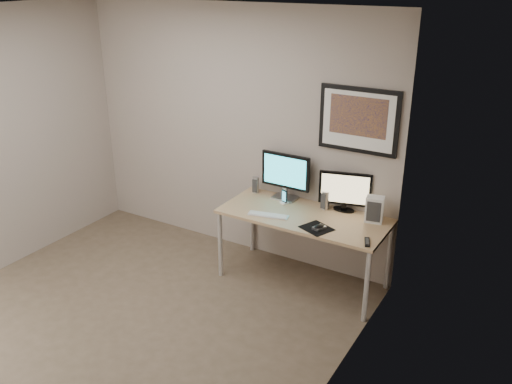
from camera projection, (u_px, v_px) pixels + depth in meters
floor at (133, 321)px, 4.80m from camera, size 3.60×3.60×0.00m
room at (153, 129)px, 4.53m from camera, size 3.60×3.60×3.60m
desk at (304, 221)px, 5.15m from camera, size 1.60×0.70×0.73m
framed_art at (359, 120)px, 4.88m from camera, size 0.75×0.04×0.60m
monitor_large at (285, 174)px, 5.38m from camera, size 0.52×0.17×0.47m
monitor_tv at (345, 191)px, 5.13m from camera, size 0.49×0.16×0.39m
speaker_left at (256, 185)px, 5.60m from camera, size 0.08×0.08×0.17m
speaker_right at (325, 200)px, 5.22m from camera, size 0.09×0.09×0.18m
phone_dock at (284, 197)px, 5.34m from camera, size 0.09×0.09×0.15m
keyboard at (268, 215)px, 5.10m from camera, size 0.40×0.18×0.01m
mousepad at (317, 228)px, 4.85m from camera, size 0.32×0.31×0.00m
mouse at (319, 227)px, 4.83m from camera, size 0.10×0.13×0.04m
remote at (367, 242)px, 4.60m from camera, size 0.10×0.16×0.02m
fan_unit at (375, 209)px, 4.94m from camera, size 0.18×0.15×0.24m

